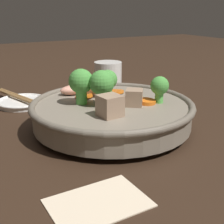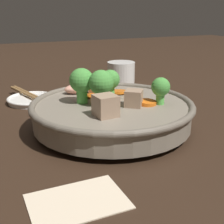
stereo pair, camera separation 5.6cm
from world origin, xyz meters
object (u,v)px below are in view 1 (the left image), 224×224
Objects in this scene: tea_cup at (108,73)px; stirfry_bowl at (112,110)px; side_saucer at (22,102)px; chopsticks_pair at (22,98)px.

stirfry_bowl is at bearing -117.72° from tea_cup.
tea_cup is (0.17, 0.31, -0.00)m from stirfry_bowl.
tea_cup reaches higher than side_saucer.
stirfry_bowl is at bearing -64.92° from side_saucer.
side_saucer is 0.29m from tea_cup.
stirfry_bowl is 2.60× the size of side_saucer.
stirfry_bowl is 0.25m from side_saucer.
stirfry_bowl is 0.36m from tea_cup.
stirfry_bowl reaches higher than chopsticks_pair.
side_saucer is at bearing -90.00° from chopsticks_pair.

